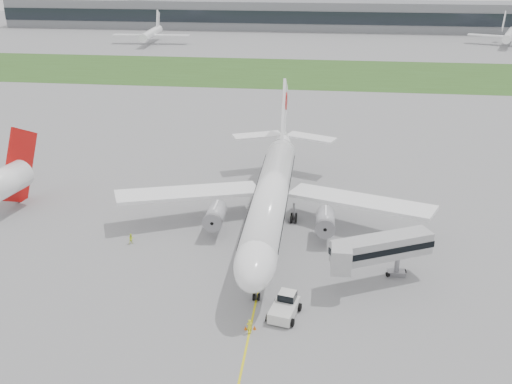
# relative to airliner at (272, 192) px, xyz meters

# --- Properties ---
(ground) EXTENTS (600.00, 600.00, 0.00)m
(ground) POSITION_rel_airliner_xyz_m (0.00, -4.87, -5.66)
(ground) COLOR gray
(ground) RESTS_ON ground
(apron_markings) EXTENTS (70.00, 70.00, 0.04)m
(apron_markings) POSITION_rel_airliner_xyz_m (0.00, -9.87, -5.66)
(apron_markings) COLOR yellow
(apron_markings) RESTS_ON ground
(grass_strip) EXTENTS (600.00, 50.00, 0.02)m
(grass_strip) POSITION_rel_airliner_xyz_m (0.00, 115.13, -5.65)
(grass_strip) COLOR #31511E
(grass_strip) RESTS_ON ground
(terminal_building) EXTENTS (320.00, 22.30, 14.00)m
(terminal_building) POSITION_rel_airliner_xyz_m (0.00, 225.00, 1.34)
(terminal_building) COLOR gray
(terminal_building) RESTS_ON ground
(control_tower) EXTENTS (12.00, 12.00, 56.00)m
(control_tower) POSITION_rel_airliner_xyz_m (-90.00, 227.13, -5.66)
(control_tower) COLOR gray
(control_tower) RESTS_ON ground
(airliner) EXTENTS (48.13, 53.95, 17.88)m
(airliner) POSITION_rel_airliner_xyz_m (0.00, 0.00, 0.00)
(airliner) COLOR white
(airliner) RESTS_ON ground
(pushback_tug) EXTENTS (4.00, 5.18, 2.42)m
(pushback_tug) POSITION_rel_airliner_xyz_m (3.63, -22.35, -4.55)
(pushback_tug) COLOR silver
(pushback_tug) RESTS_ON ground
(jet_bridge) EXTENTS (13.24, 9.27, 6.46)m
(jet_bridge) POSITION_rel_airliner_xyz_m (14.29, -14.22, -0.88)
(jet_bridge) COLOR #ABACAE
(jet_bridge) RESTS_ON ground
(safety_cone_left) EXTENTS (0.35, 0.35, 0.48)m
(safety_cone_left) POSITION_rel_airliner_xyz_m (-0.50, -25.78, -5.42)
(safety_cone_left) COLOR #D5550B
(safety_cone_left) RESTS_ON ground
(safety_cone_right) EXTENTS (0.38, 0.38, 0.53)m
(safety_cone_right) POSITION_rel_airliner_xyz_m (0.50, -25.62, -5.40)
(safety_cone_right) COLOR #D5550B
(safety_cone_right) RESTS_ON ground
(ground_crew_near) EXTENTS (0.73, 0.57, 1.78)m
(ground_crew_near) POSITION_rel_airliner_xyz_m (0.02, -26.33, -4.77)
(ground_crew_near) COLOR yellow
(ground_crew_near) RESTS_ON ground
(ground_crew_far) EXTENTS (0.95, 0.92, 1.54)m
(ground_crew_far) POSITION_rel_airliner_xyz_m (-19.43, -7.93, -4.89)
(ground_crew_far) COLOR #DBF528
(ground_crew_far) RESTS_ON ground
(neighbor_aircraft) EXTENTS (6.38, 16.54, 13.35)m
(neighbor_aircraft) POSITION_rel_airliner_xyz_m (-42.36, 0.10, -0.37)
(neighbor_aircraft) COLOR #B30B0A
(neighbor_aircraft) RESTS_ON ground
(distant_aircraft_left) EXTENTS (34.68, 30.99, 12.69)m
(distant_aircraft_left) POSITION_rel_airliner_xyz_m (-68.83, 170.21, -5.66)
(distant_aircraft_left) COLOR white
(distant_aircraft_left) RESTS_ON ground
(distant_aircraft_right) EXTENTS (41.69, 39.32, 12.85)m
(distant_aircraft_right) POSITION_rel_airliner_xyz_m (84.55, 183.28, -5.66)
(distant_aircraft_right) COLOR white
(distant_aircraft_right) RESTS_ON ground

